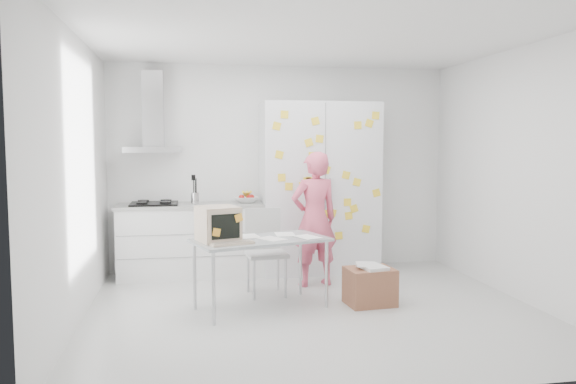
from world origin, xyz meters
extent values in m
cube|color=silver|center=(0.00, 0.00, -0.01)|extent=(4.50, 4.00, 0.02)
cube|color=white|center=(0.00, 2.00, 1.35)|extent=(4.50, 0.02, 2.70)
cube|color=white|center=(-2.25, 0.00, 1.35)|extent=(0.02, 4.00, 2.70)
cube|color=white|center=(2.25, 0.00, 1.35)|extent=(0.02, 4.00, 2.70)
cube|color=white|center=(0.00, 0.00, 2.70)|extent=(4.50, 4.00, 0.02)
cube|color=white|center=(-1.20, 1.70, 0.44)|extent=(1.80, 0.60, 0.88)
cube|color=gray|center=(-1.20, 1.40, 0.58)|extent=(1.76, 0.01, 0.01)
cube|color=gray|center=(-1.20, 1.40, 0.30)|extent=(1.76, 0.01, 0.01)
cube|color=#9E9E99|center=(-1.20, 1.70, 0.90)|extent=(1.84, 0.63, 0.04)
cube|color=black|center=(-1.65, 1.70, 0.93)|extent=(0.58, 0.50, 0.03)
cylinder|color=black|center=(-1.79, 1.58, 0.95)|extent=(0.14, 0.14, 0.02)
cylinder|color=black|center=(-1.51, 1.58, 0.95)|extent=(0.14, 0.14, 0.02)
cylinder|color=black|center=(-1.79, 1.82, 0.95)|extent=(0.14, 0.14, 0.02)
cylinder|color=black|center=(-1.51, 1.82, 0.95)|extent=(0.14, 0.14, 0.02)
cylinder|color=silver|center=(-1.15, 1.70, 0.99)|extent=(0.10, 0.10, 0.14)
cylinder|color=black|center=(-1.16, 1.71, 1.09)|extent=(0.01, 0.01, 0.30)
cylinder|color=black|center=(-1.13, 1.69, 1.09)|extent=(0.01, 0.01, 0.30)
cylinder|color=black|center=(-1.15, 1.72, 1.09)|extent=(0.01, 0.01, 0.30)
cube|color=black|center=(-1.16, 1.71, 1.25)|extent=(0.05, 0.01, 0.07)
imported|color=white|center=(-0.50, 1.70, 0.96)|extent=(0.31, 0.31, 0.08)
sphere|color=#B2140F|center=(-0.56, 1.72, 0.99)|extent=(0.08, 0.08, 0.08)
sphere|color=#B2140F|center=(-0.47, 1.65, 0.99)|extent=(0.08, 0.08, 0.08)
sphere|color=#B2140F|center=(-0.43, 1.74, 0.99)|extent=(0.08, 0.08, 0.08)
cylinder|color=yellow|center=(-0.52, 1.72, 1.03)|extent=(0.09, 0.17, 0.10)
cylinder|color=yellow|center=(-0.49, 1.72, 1.03)|extent=(0.04, 0.17, 0.10)
cylinder|color=yellow|center=(-0.47, 1.72, 1.03)|extent=(0.08, 0.17, 0.10)
cube|color=silver|center=(-1.65, 1.75, 1.60)|extent=(0.70, 0.48, 0.07)
cube|color=silver|center=(-1.65, 1.87, 2.10)|extent=(0.26, 0.24, 0.95)
cube|color=silver|center=(0.45, 1.68, 1.10)|extent=(1.50, 0.65, 2.20)
cube|color=slate|center=(0.45, 1.35, 1.10)|extent=(0.01, 0.01, 2.16)
cube|color=silver|center=(0.39, 1.34, 1.10)|extent=(0.02, 0.02, 0.30)
cube|color=silver|center=(0.51, 1.34, 1.10)|extent=(0.02, 0.02, 0.30)
cube|color=yellow|center=(0.86, 1.34, 1.90)|extent=(0.10, 0.00, 0.10)
cube|color=yellow|center=(1.01, 1.34, 1.93)|extent=(0.12, 0.00, 0.12)
cube|color=yellow|center=(1.12, 1.34, 1.05)|extent=(0.12, 0.00, 0.12)
cube|color=yellow|center=(0.22, 1.34, 1.21)|extent=(0.10, 0.00, 0.10)
cube|color=yellow|center=(0.46, 1.34, 1.35)|extent=(0.12, 0.00, 0.12)
cube|color=yellow|center=(0.83, 1.34, 0.86)|extent=(0.12, 0.00, 0.12)
cube|color=yellow|center=(0.25, 1.34, 0.87)|extent=(0.10, 0.00, 0.10)
cube|color=yellow|center=(0.32, 1.34, 1.95)|extent=(0.12, 0.00, 0.12)
cube|color=yellow|center=(0.54, 1.34, 0.81)|extent=(0.12, 0.00, 0.12)
cube|color=yellow|center=(0.86, 1.34, 1.19)|extent=(0.12, 0.00, 0.12)
cube|color=yellow|center=(0.74, 1.34, 0.94)|extent=(0.10, 0.00, 0.10)
cube|color=yellow|center=(0.24, 1.34, 1.69)|extent=(0.12, 0.00, 0.12)
cube|color=yellow|center=(-0.01, 1.34, 1.15)|extent=(0.10, 0.00, 0.10)
cube|color=yellow|center=(-0.10, 1.34, 1.26)|extent=(0.10, 0.00, 0.10)
cube|color=yellow|center=(-0.16, 1.34, 1.89)|extent=(0.11, 0.00, 0.11)
cube|color=yellow|center=(0.38, 1.34, 0.59)|extent=(0.10, 0.00, 0.10)
cube|color=yellow|center=(0.25, 1.34, 1.22)|extent=(0.11, 0.00, 0.11)
cube|color=yellow|center=(0.99, 1.34, 0.59)|extent=(0.11, 0.00, 0.11)
cube|color=yellow|center=(1.09, 1.34, 2.03)|extent=(0.10, 0.00, 0.10)
cube|color=yellow|center=(0.28, 1.34, 1.53)|extent=(0.10, 0.00, 0.10)
cube|color=yellow|center=(0.17, 1.34, 1.16)|extent=(0.11, 0.00, 0.11)
cube|color=yellow|center=(0.63, 1.34, 0.52)|extent=(0.10, 0.00, 0.10)
cube|color=yellow|center=(-0.07, 1.34, 2.03)|extent=(0.10, 0.00, 0.10)
cube|color=yellow|center=(-0.13, 1.34, 1.54)|extent=(0.12, 0.00, 0.12)
cube|color=yellow|center=(0.76, 1.34, 0.77)|extent=(0.11, 0.00, 0.11)
cube|color=yellow|center=(0.37, 1.34, 1.73)|extent=(0.11, 0.00, 0.11)
cube|color=yellow|center=(0.72, 1.34, 1.28)|extent=(0.11, 0.00, 0.11)
cube|color=yellow|center=(0.47, 1.34, 0.80)|extent=(0.11, 0.00, 0.11)
imported|color=#E25874|center=(0.22, 0.96, 0.79)|extent=(0.64, 0.48, 1.58)
cube|color=#A3AAAD|center=(-0.52, 0.13, 0.70)|extent=(1.47, 1.04, 0.03)
cylinder|color=#B8B9BD|center=(-1.02, -0.31, 0.34)|extent=(0.04, 0.04, 0.69)
cylinder|color=#B8B9BD|center=(0.15, 0.05, 0.34)|extent=(0.04, 0.04, 0.69)
cylinder|color=#B8B9BD|center=(-1.18, 0.21, 0.34)|extent=(0.04, 0.04, 0.69)
cylinder|color=#B8B9BD|center=(-0.02, 0.58, 0.34)|extent=(0.04, 0.04, 0.69)
cube|color=beige|center=(-0.95, 0.08, 0.89)|extent=(0.46, 0.47, 0.34)
cube|color=beige|center=(-0.89, -0.11, 0.89)|extent=(0.33, 0.12, 0.30)
cube|color=black|center=(-0.89, -0.12, 0.89)|extent=(0.27, 0.09, 0.24)
cube|color=#FFAB2E|center=(-0.98, -0.16, 0.84)|extent=(0.08, 0.03, 0.09)
cube|color=#FFAB2E|center=(-0.76, -0.09, 0.97)|extent=(0.09, 0.03, 0.09)
cube|color=beige|center=(-0.83, -0.14, 0.73)|extent=(0.44, 0.26, 0.02)
cube|color=gray|center=(-0.83, -0.14, 0.74)|extent=(0.39, 0.21, 0.01)
cube|color=white|center=(-0.41, 0.12, 0.72)|extent=(0.32, 0.35, 0.00)
cube|color=white|center=(-0.23, 0.34, 0.72)|extent=(0.21, 0.29, 0.00)
cube|color=white|center=(-0.04, 0.13, 0.72)|extent=(0.30, 0.34, 0.00)
cube|color=white|center=(-0.62, 0.30, 0.72)|extent=(0.24, 0.31, 0.00)
cube|color=#B7B7B5|center=(-0.39, 0.63, 0.46)|extent=(0.46, 0.46, 0.04)
cube|color=#B7B7B5|center=(-0.41, 0.82, 0.71)|extent=(0.41, 0.06, 0.47)
cylinder|color=#B2B3B7|center=(-0.55, 0.44, 0.22)|extent=(0.03, 0.03, 0.44)
cylinder|color=#B2B3B7|center=(-0.21, 0.47, 0.22)|extent=(0.03, 0.03, 0.44)
cylinder|color=#B2B3B7|center=(-0.58, 0.79, 0.22)|extent=(0.03, 0.03, 0.44)
cylinder|color=#B2B3B7|center=(-0.23, 0.81, 0.22)|extent=(0.03, 0.03, 0.44)
cube|color=#915A3F|center=(0.62, 0.07, 0.19)|extent=(0.51, 0.42, 0.38)
cube|color=silver|center=(0.64, 0.05, 0.40)|extent=(0.29, 0.35, 0.03)
cube|color=silver|center=(0.59, 0.11, 0.42)|extent=(0.26, 0.32, 0.00)
camera|label=1|loc=(-1.23, -5.42, 1.68)|focal=35.00mm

